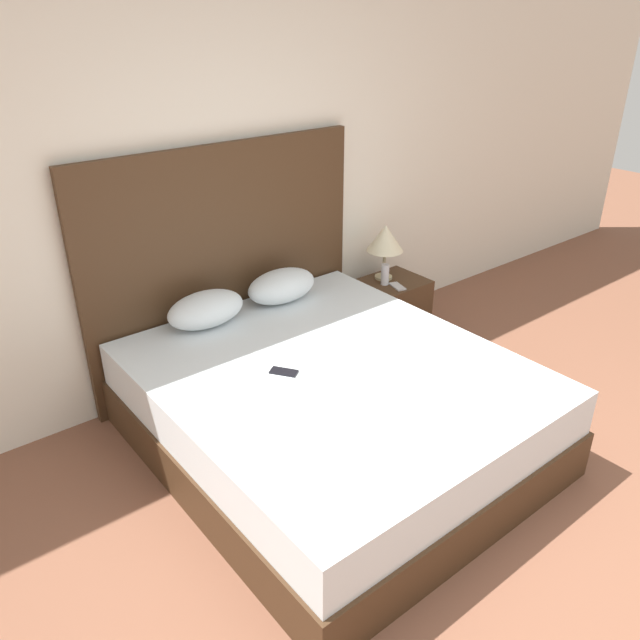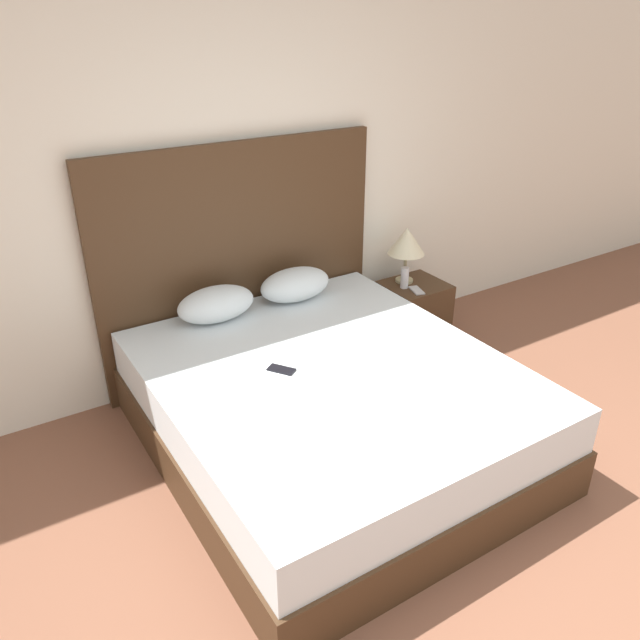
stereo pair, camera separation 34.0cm
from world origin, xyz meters
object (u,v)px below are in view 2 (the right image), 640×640
phone_on_bed (281,370)px  table_lamp (407,242)px  nightstand (413,311)px  bed (330,409)px  phone_on_nightstand (417,290)px

phone_on_bed → table_lamp: table_lamp is taller
nightstand → table_lamp: table_lamp is taller
bed → table_lamp: (1.25, 0.89, 0.50)m
bed → phone_on_bed: (-0.24, 0.12, 0.28)m
nightstand → table_lamp: 0.55m
table_lamp → phone_on_bed: bearing=-152.8°
phone_on_bed → table_lamp: 1.69m
phone_on_bed → table_lamp: bearing=27.2°
bed → table_lamp: 1.61m
phone_on_bed → phone_on_nightstand: phone_on_bed is taller
table_lamp → bed: bearing=-144.6°
table_lamp → phone_on_nightstand: size_ratio=2.61×
bed → phone_on_bed: 0.39m
table_lamp → phone_on_nightstand: bearing=-100.3°
nightstand → phone_on_bed: bearing=-155.9°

